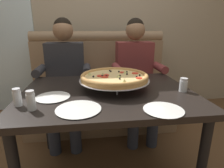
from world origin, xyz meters
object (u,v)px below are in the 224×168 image
(dining_table, at_px, (108,101))
(diner_left, at_px, (65,73))
(diner_right, at_px, (136,71))
(shaker_pepper_flakes, at_px, (183,86))
(plate_far_side, at_px, (53,96))
(plate_near_left, at_px, (164,109))
(booth_bench, at_px, (100,91))
(shaker_oregano, at_px, (31,102))
(shaker_parmesan, at_px, (17,98))
(plate_near_right, at_px, (78,108))
(pizza, at_px, (114,77))
(patio_chair, at_px, (19,67))

(dining_table, bearing_deg, diner_left, 119.71)
(dining_table, relative_size, diner_right, 0.97)
(shaker_pepper_flakes, relative_size, plate_far_side, 0.44)
(plate_near_left, bearing_deg, diner_right, 84.05)
(diner_left, bearing_deg, diner_right, 0.00)
(booth_bench, bearing_deg, dining_table, -90.00)
(diner_left, distance_m, plate_near_left, 1.24)
(booth_bench, distance_m, diner_left, 0.56)
(diner_left, distance_m, shaker_oregano, 0.95)
(diner_right, bearing_deg, plate_far_side, -134.66)
(booth_bench, distance_m, plate_far_side, 1.15)
(shaker_oregano, xyz_separation_m, shaker_parmesan, (-0.10, 0.07, -0.00))
(shaker_oregano, distance_m, plate_near_right, 0.26)
(diner_left, height_order, pizza, diner_left)
(shaker_parmesan, bearing_deg, diner_right, 43.12)
(shaker_oregano, bearing_deg, plate_near_right, -7.07)
(shaker_parmesan, bearing_deg, plate_near_left, -11.68)
(plate_near_right, xyz_separation_m, plate_far_side, (-0.18, 0.21, 0.00))
(shaker_parmesan, relative_size, plate_far_side, 0.47)
(plate_near_left, bearing_deg, shaker_oregano, 172.10)
(diner_left, relative_size, plate_near_left, 5.62)
(shaker_parmesan, distance_m, plate_far_side, 0.21)
(diner_right, height_order, plate_near_right, diner_right)
(diner_right, relative_size, shaker_oregano, 11.22)
(plate_near_left, bearing_deg, shaker_parmesan, 168.32)
(plate_far_side, relative_size, patio_chair, 0.26)
(booth_bench, bearing_deg, diner_right, -34.71)
(pizza, bearing_deg, diner_left, 125.06)
(booth_bench, height_order, diner_left, diner_left)
(dining_table, relative_size, pizza, 2.35)
(pizza, bearing_deg, dining_table, -140.24)
(plate_near_right, bearing_deg, shaker_parmesan, 164.02)
(plate_near_left, relative_size, plate_far_side, 1.00)
(shaker_pepper_flakes, distance_m, plate_far_side, 0.92)
(shaker_parmesan, xyz_separation_m, plate_far_side, (0.18, 0.11, -0.04))
(booth_bench, distance_m, diner_right, 0.56)
(diner_left, relative_size, shaker_pepper_flakes, 12.75)
(shaker_oregano, bearing_deg, shaker_pepper_flakes, 10.81)
(diner_right, height_order, shaker_parmesan, diner_right)
(shaker_pepper_flakes, bearing_deg, diner_right, 101.61)
(diner_left, xyz_separation_m, plate_near_right, (0.19, -0.98, 0.03))
(dining_table, distance_m, patio_chair, 2.43)
(diner_right, height_order, shaker_oregano, diner_right)
(shaker_pepper_flakes, bearing_deg, diner_left, 140.64)
(plate_near_right, bearing_deg, patio_chair, 115.98)
(shaker_oregano, distance_m, plate_far_side, 0.20)
(plate_far_side, bearing_deg, booth_bench, 70.07)
(plate_near_left, bearing_deg, plate_far_side, 156.58)
(diner_right, distance_m, shaker_pepper_flakes, 0.78)
(dining_table, bearing_deg, shaker_parmesan, -159.67)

